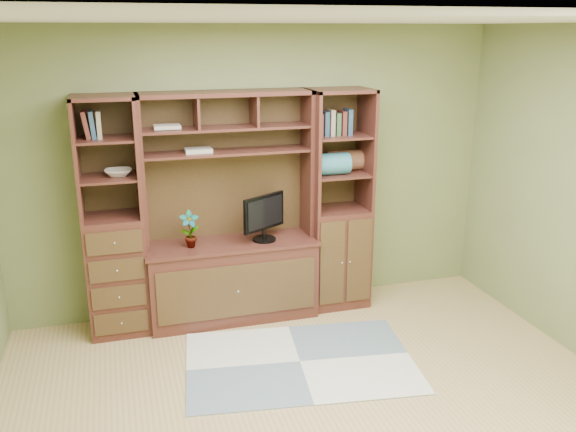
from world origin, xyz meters
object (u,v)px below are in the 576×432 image
object	(u,v)px
center_hutch	(230,210)
left_tower	(113,219)
monitor	(264,210)
right_tower	(338,201)

from	to	relation	value
center_hutch	left_tower	distance (m)	1.00
center_hutch	left_tower	bearing A→B (deg)	177.71
left_tower	monitor	xyz separation A→B (m)	(1.29, -0.07, -0.01)
right_tower	monitor	distance (m)	0.73
monitor	left_tower	bearing A→B (deg)	145.72
monitor	right_tower	bearing A→B (deg)	-25.10
left_tower	right_tower	world-z (taller)	same
monitor	center_hutch	bearing A→B (deg)	142.26
center_hutch	left_tower	xyz separation A→B (m)	(-1.00, 0.04, 0.00)
right_tower	monitor	world-z (taller)	right_tower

